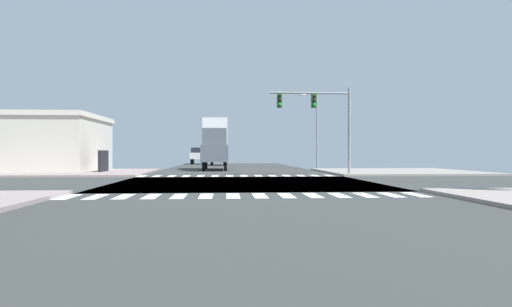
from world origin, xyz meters
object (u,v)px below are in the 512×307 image
traffic_signal_mast (318,111)px  suv_queued_2 (198,154)px  bank_building (7,143)px  street_lamp (314,123)px  box_truck_leading_1 (215,143)px  pickup_crossing_1 (218,155)px

traffic_signal_mast → suv_queued_2: bearing=107.8°
bank_building → traffic_signal_mast: bearing=-18.3°
street_lamp → box_truck_leading_1: bearing=-166.9°
traffic_signal_mast → bank_building: size_ratio=0.36×
box_truck_leading_1 → bank_building: bearing=7.6°
bank_building → pickup_crossing_1: bearing=45.7°
street_lamp → bank_building: 28.23m
bank_building → pickup_crossing_1: 25.58m
bank_building → suv_queued_2: size_ratio=3.75×
bank_building → pickup_crossing_1: size_ratio=3.38×
pickup_crossing_1 → box_truck_leading_1: (-0.00, -15.89, 1.27)m
bank_building → suv_queued_2: bank_building is taller
traffic_signal_mast → bank_building: 26.86m
pickup_crossing_1 → box_truck_leading_1: bearing=90.0°
street_lamp → box_truck_leading_1: (-9.91, -2.30, -2.01)m
traffic_signal_mast → box_truck_leading_1: 13.34m
traffic_signal_mast → pickup_crossing_1: bearing=105.8°
street_lamp → suv_queued_2: (-12.91, 19.88, -3.18)m
traffic_signal_mast → bank_building: (-25.42, 8.41, -2.16)m
bank_building → pickup_crossing_1: bank_building is taller
pickup_crossing_1 → box_truck_leading_1: box_truck_leading_1 is taller
traffic_signal_mast → bank_building: bearing=161.7°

